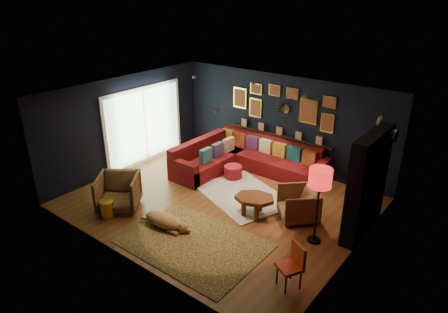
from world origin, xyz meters
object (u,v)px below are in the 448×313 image
Objects in this scene: armchair_left at (118,191)px; orange_chair at (293,262)px; coffee_table at (254,200)px; armchair_right at (298,203)px; dog at (164,218)px; sectional at (243,159)px; pouf at (233,172)px; gold_stool at (107,209)px; floor_lamp at (320,181)px.

orange_chair is (4.42, 0.19, 0.01)m from armchair_left.
armchair_right reaches higher than coffee_table.
armchair_right reaches higher than dog.
coffee_table is (1.61, -1.82, 0.07)m from sectional.
pouf is 2.81m from dog.
coffee_table is 0.86× the size of dog.
dog is at bearing -84.17° from sectional.
orange_chair is 0.63× the size of dog.
armchair_right reaches higher than pouf.
gold_stool is at bearing -115.54° from armchair_left.
coffee_table is 2.31m from orange_chair.
armchair_right is 0.63× the size of dog.
floor_lamp reaches higher than armchair_right.
orange_chair is at bearing -4.31° from dog.
armchair_right is (2.34, -0.75, 0.22)m from pouf.
gold_stool is at bearing -153.59° from floor_lamp.
coffee_table is at bearing -103.28° from armchair_right.
dog is (-1.27, -1.56, -0.18)m from coffee_table.
armchair_left reaches higher than coffee_table.
orange_chair is (3.30, -2.71, 0.29)m from pouf.
coffee_table reaches higher than dog.
armchair_left is (-1.12, -2.89, 0.27)m from pouf.
gold_stool is (0.08, -0.40, -0.26)m from armchair_left.
armchair_right is 2.94m from dog.
dog is at bearing -89.52° from armchair_right.
armchair_left is 4.42m from orange_chair.
orange_chair is at bearing 7.69° from gold_stool.
coffee_table is 1.20× the size of armchair_left.
sectional reaches higher than orange_chair.
orange_chair is at bearing -39.35° from pouf.
pouf is 0.59× the size of orange_chair.
armchair_right is 1.00× the size of orange_chair.
floor_lamp is at bearing -30.83° from sectional.
sectional is at bearing -162.44° from armchair_right.
pouf is at bearing 169.25° from orange_chair.
armchair_left is at bearing -147.88° from coffee_table.
armchair_left is at bearing 101.99° from gold_stool.
armchair_left reaches higher than gold_stool.
armchair_left reaches higher than dog.
armchair_right and orange_chair have the same top height.
coffee_table is 0.68× the size of floor_lamp.
coffee_table is 1.36× the size of orange_chair.
floor_lamp is (3.02, -1.28, 1.17)m from pouf.
armchair_left is 1.14× the size of armchair_right.
sectional is 3.69× the size of armchair_left.
coffee_table reaches higher than gold_stool.
armchair_left is at bearing -149.00° from orange_chair.
pouf is at bearing 31.37° from armchair_left.
coffee_table is 2.30× the size of pouf.
sectional is 3.77m from floor_lamp.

